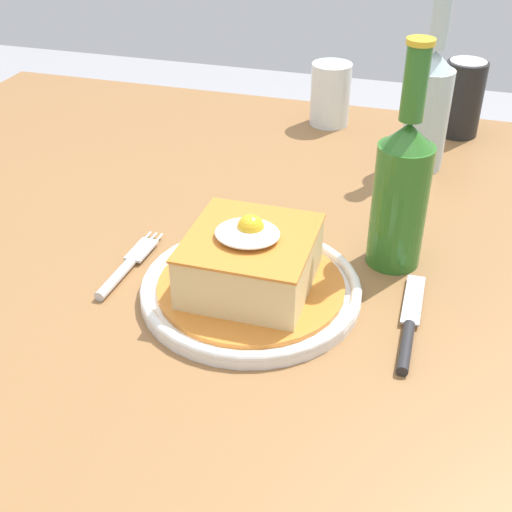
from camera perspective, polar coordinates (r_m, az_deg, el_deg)
The scene contains 9 objects.
dining_table at distance 0.89m, azimuth -3.69°, elevation -5.17°, with size 1.23×1.09×0.77m.
main_plate at distance 0.75m, azimuth -0.43°, elevation -2.77°, with size 0.25×0.25×0.02m.
sandwich_meal at distance 0.73m, azimuth -0.45°, elevation -0.63°, with size 0.21×0.21×0.09m.
fork at distance 0.81m, azimuth -11.07°, elevation -1.08°, with size 0.02×0.14×0.01m.
knife at distance 0.72m, azimuth 12.74°, elevation -6.33°, with size 0.02×0.17×0.01m.
soda_can at distance 1.18m, azimuth 17.03°, elevation 12.61°, with size 0.07×0.07×0.12m.
beer_bottle_clear at distance 1.03m, azimuth 14.37°, elevation 12.34°, with size 0.06×0.06×0.27m.
beer_bottle_green at distance 0.78m, azimuth 12.19°, elevation 5.69°, with size 0.06×0.06×0.27m.
drinking_glass at distance 1.19m, azimuth 6.29°, elevation 13.10°, with size 0.07×0.07×0.10m.
Camera 1 is at (0.25, -0.65, 1.23)m, focal length 47.33 mm.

